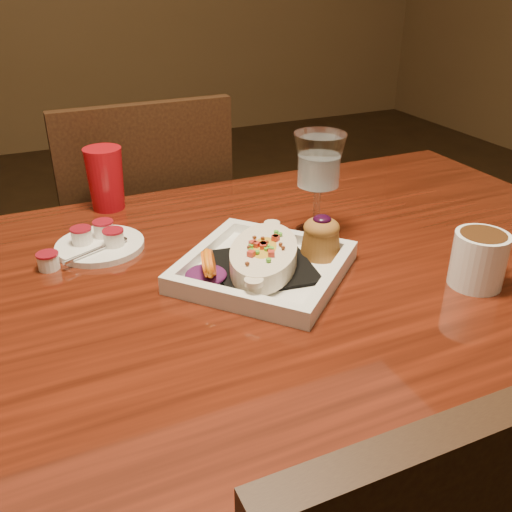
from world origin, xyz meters
name	(u,v)px	position (x,y,z in m)	size (l,w,h in m)	color
table	(235,338)	(0.00, 0.00, 0.65)	(1.50, 0.90, 0.75)	maroon
chair_far	(145,255)	(0.00, 0.63, 0.51)	(0.42, 0.42, 0.93)	black
plate	(270,259)	(0.07, 0.02, 0.78)	(0.34, 0.34, 0.08)	white
coffee_mug	(480,257)	(0.35, -0.15, 0.80)	(0.11, 0.08, 0.09)	white
goblet	(319,166)	(0.21, 0.11, 0.88)	(0.09, 0.09, 0.19)	silver
saucer	(100,242)	(-0.16, 0.22, 0.76)	(0.15, 0.15, 0.10)	white
creamer_loose	(48,261)	(-0.25, 0.18, 0.76)	(0.04, 0.04, 0.03)	white
red_tumbler	(105,179)	(-0.11, 0.40, 0.81)	(0.08, 0.08, 0.13)	#B80D17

